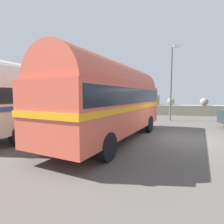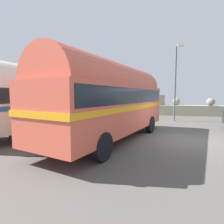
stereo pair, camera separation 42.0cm
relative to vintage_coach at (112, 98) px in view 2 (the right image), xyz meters
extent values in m
cube|color=#514D48|center=(3.44, 0.83, -2.04)|extent=(32.00, 26.00, 0.02)
cube|color=gray|center=(3.44, 12.63, -1.50)|extent=(31.36, 1.80, 1.10)
cube|color=#997C62|center=(-10.02, 12.15, -0.47)|extent=(1.20, 1.20, 0.97)
sphere|color=gray|center=(-7.21, 12.23, -0.35)|extent=(1.20, 1.20, 1.20)
sphere|color=gray|center=(-3.57, 12.17, -0.32)|extent=(1.27, 1.27, 1.27)
sphere|color=gray|center=(-1.16, 12.85, -0.28)|extent=(1.34, 1.34, 1.34)
cube|color=gray|center=(2.41, 13.16, -0.39)|extent=(1.46, 1.41, 1.12)
sphere|color=gray|center=(4.41, 13.11, -0.55)|extent=(0.81, 0.81, 0.81)
sphere|color=gray|center=(7.68, 12.15, -0.54)|extent=(0.82, 0.82, 0.82)
cylinder|color=black|center=(-0.35, 2.80, -1.55)|extent=(0.53, 1.00, 0.96)
cylinder|color=black|center=(1.77, 2.20, -1.55)|extent=(0.53, 1.00, 0.96)
cylinder|color=black|center=(-1.77, -2.21, -1.55)|extent=(0.53, 1.00, 0.96)
cylinder|color=black|center=(0.35, -2.81, -1.55)|extent=(0.53, 1.00, 0.96)
cube|color=#D35640|center=(0.00, 0.00, -0.48)|extent=(4.60, 8.74, 2.10)
cylinder|color=#D35640|center=(0.00, 0.00, 0.57)|extent=(4.32, 8.36, 2.20)
cube|color=orange|center=(0.00, 0.00, -0.42)|extent=(4.67, 8.83, 0.20)
cube|color=black|center=(0.00, 0.00, 0.10)|extent=(4.55, 8.42, 0.64)
cube|color=silver|center=(1.17, 4.10, -1.35)|extent=(2.24, 0.78, 0.28)
cylinder|color=black|center=(-4.99, 3.90, -1.55)|extent=(0.45, 1.00, 0.96)
cylinder|color=black|center=(-2.82, 3.49, -1.55)|extent=(0.45, 1.00, 0.96)
cylinder|color=black|center=(-3.77, -1.63, -1.55)|extent=(0.45, 1.00, 0.96)
cube|color=silver|center=(-4.38, 1.14, -0.48)|extent=(3.90, 8.70, 2.10)
cylinder|color=silver|center=(-4.38, 1.14, 0.57)|extent=(3.65, 8.33, 2.20)
cube|color=#275297|center=(-4.38, 1.14, -0.42)|extent=(3.97, 8.79, 0.20)
cube|color=black|center=(-4.38, 1.14, 0.10)|extent=(3.88, 8.37, 0.64)
cube|color=silver|center=(-3.59, 5.33, -1.35)|extent=(2.27, 0.58, 0.28)
cylinder|color=#5B5B60|center=(3.64, 7.51, 1.02)|extent=(0.14, 0.14, 6.15)
cube|color=beige|center=(3.87, 6.73, 4.00)|extent=(0.44, 0.24, 0.18)
camera|label=1|loc=(1.56, -8.38, 0.11)|focal=28.69mm
camera|label=2|loc=(1.97, -8.30, 0.11)|focal=28.69mm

